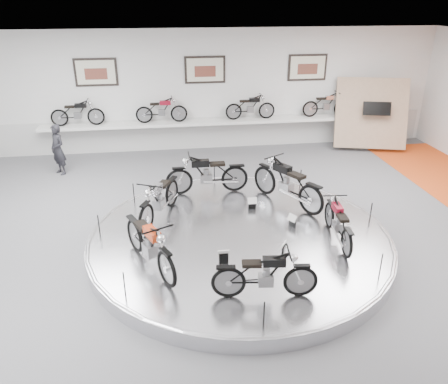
{
  "coord_description": "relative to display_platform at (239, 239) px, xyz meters",
  "views": [
    {
      "loc": [
        -1.5,
        -7.72,
        4.96
      ],
      "look_at": [
        -0.29,
        0.6,
        1.15
      ],
      "focal_mm": 35.0,
      "sensor_mm": 36.0,
      "label": 1
    }
  ],
  "objects": [
    {
      "name": "floor",
      "position": [
        0.0,
        -0.3,
        -0.15
      ],
      "size": [
        16.0,
        16.0,
        0.0
      ],
      "primitive_type": "plane",
      "color": "#555558",
      "rests_on": "ground"
    },
    {
      "name": "ceiling",
      "position": [
        0.0,
        -0.3,
        3.85
      ],
      "size": [
        16.0,
        16.0,
        0.0
      ],
      "primitive_type": "plane",
      "rotation": [
        3.14,
        0.0,
        0.0
      ],
      "color": "white",
      "rests_on": "wall_back"
    },
    {
      "name": "wall_back",
      "position": [
        0.0,
        6.7,
        1.85
      ],
      "size": [
        16.0,
        0.0,
        16.0
      ],
      "primitive_type": "plane",
      "rotation": [
        1.57,
        0.0,
        0.0
      ],
      "color": "silver",
      "rests_on": "floor"
    },
    {
      "name": "dado_band",
      "position": [
        0.0,
        6.68,
        0.4
      ],
      "size": [
        15.68,
        0.04,
        1.1
      ],
      "primitive_type": "cube",
      "color": "#BCBCBA",
      "rests_on": "floor"
    },
    {
      "name": "display_platform",
      "position": [
        0.0,
        0.0,
        0.0
      ],
      "size": [
        6.4,
        6.4,
        0.3
      ],
      "primitive_type": "cylinder",
      "color": "silver",
      "rests_on": "floor"
    },
    {
      "name": "platform_rim",
      "position": [
        0.0,
        0.0,
        0.12
      ],
      "size": [
        6.4,
        6.4,
        0.1
      ],
      "primitive_type": "torus",
      "color": "#B2B2BA",
      "rests_on": "display_platform"
    },
    {
      "name": "shelf",
      "position": [
        0.0,
        6.4,
        0.85
      ],
      "size": [
        11.0,
        0.55,
        0.1
      ],
      "primitive_type": "cube",
      "color": "silver",
      "rests_on": "wall_back"
    },
    {
      "name": "poster_left",
      "position": [
        -3.5,
        6.66,
        2.55
      ],
      "size": [
        1.35,
        0.06,
        0.88
      ],
      "primitive_type": "cube",
      "color": "beige",
      "rests_on": "wall_back"
    },
    {
      "name": "poster_center",
      "position": [
        0.0,
        6.66,
        2.55
      ],
      "size": [
        1.35,
        0.06,
        0.88
      ],
      "primitive_type": "cube",
      "color": "beige",
      "rests_on": "wall_back"
    },
    {
      "name": "poster_right",
      "position": [
        3.5,
        6.66,
        2.55
      ],
      "size": [
        1.35,
        0.06,
        0.88
      ],
      "primitive_type": "cube",
      "color": "beige",
      "rests_on": "wall_back"
    },
    {
      "name": "display_panel",
      "position": [
        5.6,
        5.8,
        1.1
      ],
      "size": [
        2.56,
        1.52,
        2.3
      ],
      "primitive_type": "cube",
      "rotation": [
        -0.35,
        0.0,
        -0.26
      ],
      "color": "tan",
      "rests_on": "floor"
    },
    {
      "name": "shelf_bike_a",
      "position": [
        -4.2,
        6.4,
        1.27
      ],
      "size": [
        1.22,
        0.43,
        0.73
      ],
      "primitive_type": null,
      "color": "black",
      "rests_on": "shelf"
    },
    {
      "name": "shelf_bike_b",
      "position": [
        -1.5,
        6.4,
        1.27
      ],
      "size": [
        1.22,
        0.43,
        0.73
      ],
      "primitive_type": null,
      "color": "maroon",
      "rests_on": "shelf"
    },
    {
      "name": "shelf_bike_c",
      "position": [
        1.5,
        6.4,
        1.27
      ],
      "size": [
        1.22,
        0.43,
        0.73
      ],
      "primitive_type": null,
      "color": "black",
      "rests_on": "shelf"
    },
    {
      "name": "shelf_bike_d",
      "position": [
        4.2,
        6.4,
        1.27
      ],
      "size": [
        1.22,
        0.43,
        0.73
      ],
      "primitive_type": null,
      "color": "silver",
      "rests_on": "shelf"
    },
    {
      "name": "bike_a",
      "position": [
        1.38,
        1.26,
        0.71
      ],
      "size": [
        1.55,
        1.97,
        1.12
      ],
      "primitive_type": null,
      "rotation": [
        0.0,
        0.0,
        2.11
      ],
      "color": "black",
      "rests_on": "display_platform"
    },
    {
      "name": "bike_b",
      "position": [
        -0.45,
        2.17,
        0.67
      ],
      "size": [
        1.79,
        0.63,
        1.05
      ],
      "primitive_type": null,
      "rotation": [
        0.0,
        0.0,
        3.14
      ],
      "color": "black",
      "rests_on": "display_platform"
    },
    {
      "name": "bike_c",
      "position": [
        -1.66,
        0.91,
        0.66
      ],
      "size": [
        1.28,
        1.82,
        1.01
      ],
      "primitive_type": null,
      "rotation": [
        0.0,
        0.0,
        4.27
      ],
      "color": "silver",
      "rests_on": "display_platform"
    },
    {
      "name": "bike_d",
      "position": [
        -1.86,
        -1.02,
        0.66
      ],
      "size": [
        1.3,
        1.83,
        1.02
      ],
      "primitive_type": null,
      "rotation": [
        0.0,
        0.0,
        5.16
      ],
      "color": "#AA2F10",
      "rests_on": "display_platform"
    },
    {
      "name": "bike_e",
      "position": [
        0.03,
        -2.19,
        0.6
      ],
      "size": [
        1.57,
        0.71,
        0.89
      ],
      "primitive_type": null,
      "rotation": [
        0.0,
        0.0,
        6.17
      ],
      "color": "black",
      "rests_on": "display_platform"
    },
    {
      "name": "bike_f",
      "position": [
        1.93,
        -0.61,
        0.59
      ],
      "size": [
        0.65,
        1.53,
        0.88
      ],
      "primitive_type": null,
      "rotation": [
        0.0,
        0.0,
        7.77
      ],
      "color": "maroon",
      "rests_on": "display_platform"
    },
    {
      "name": "visitor",
      "position": [
        -4.62,
        4.87,
        0.61
      ],
      "size": [
        0.64,
        0.66,
        1.52
      ],
      "primitive_type": "imported",
      "rotation": [
        0.0,
        0.0,
        -0.85
      ],
      "color": "black",
      "rests_on": "floor"
    }
  ]
}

